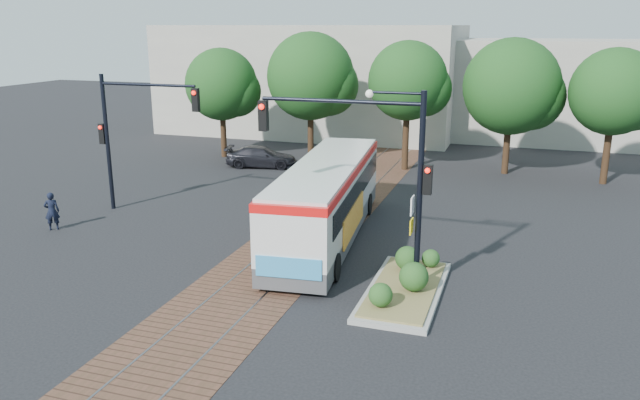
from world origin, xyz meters
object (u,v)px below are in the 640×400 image
Objects in this scene: city_bus at (327,197)px; traffic_island at (406,282)px; signal_pole_main at (380,158)px; parked_car at (262,157)px; signal_pole_left at (128,125)px; officer at (52,211)px.

traffic_island is (3.89, -4.05, -1.35)m from city_bus.
signal_pole_main is (-0.96, 0.09, 3.83)m from traffic_island.
city_bus is 2.76× the size of parked_car.
signal_pole_left is 3.82× the size of officer.
officer is at bearing 173.96° from signal_pole_main.
traffic_island is 1.26× the size of parked_car.
parked_car is (-10.44, 14.83, -3.56)m from signal_pole_main.
officer is at bearing -114.68° from signal_pole_left.
officer is (-10.84, -2.51, -0.89)m from city_bus.
signal_pole_main reaches higher than traffic_island.
officer is 13.79m from parked_car.
city_bus is 2.20× the size of traffic_island.
signal_pole_left is (-13.19, 4.89, 3.54)m from traffic_island.
traffic_island is at bearing -52.25° from city_bus.
traffic_island is 18.78m from parked_car.
officer is at bearing 174.01° from traffic_island.
parked_car is (-7.51, 10.87, -1.08)m from city_bus.
signal_pole_left is (-9.30, 0.84, 2.19)m from city_bus.
traffic_island is 3.31× the size of officer.
city_bus is at bearing -157.06° from parked_car.
parked_car is (1.79, 10.03, -3.27)m from signal_pole_left.
signal_pole_left reaches higher than city_bus.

